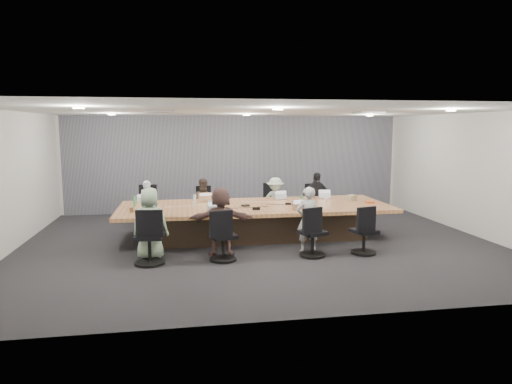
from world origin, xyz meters
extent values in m
cube|color=#242327|center=(0.00, 0.00, 0.00)|extent=(10.00, 8.00, 0.00)
cube|color=white|center=(0.00, 0.00, 2.80)|extent=(10.00, 8.00, 0.00)
cube|color=silver|center=(0.00, 4.00, 1.40)|extent=(10.00, 0.00, 2.80)
cube|color=silver|center=(0.00, -4.00, 1.40)|extent=(10.00, 0.00, 2.80)
cube|color=silver|center=(-5.00, 0.00, 1.40)|extent=(0.00, 8.00, 2.80)
cube|color=silver|center=(5.00, 0.00, 1.40)|extent=(0.00, 8.00, 2.80)
cube|color=gray|center=(0.00, 3.92, 1.40)|extent=(9.80, 0.04, 2.80)
cube|color=#39291D|center=(0.00, 0.50, 0.33)|extent=(4.80, 1.40, 0.66)
cube|color=#BD7F4B|center=(0.00, 0.50, 0.70)|extent=(6.00, 2.20, 0.08)
imported|color=silver|center=(-2.45, 1.85, 0.59)|extent=(0.47, 0.34, 1.18)
cube|color=#B2B2B7|center=(-2.45, 1.30, 0.75)|extent=(0.34, 0.26, 0.02)
imported|color=#40342D|center=(-1.06, 1.85, 0.60)|extent=(0.68, 0.58, 1.20)
cube|color=#8C6647|center=(-1.06, 1.30, 0.75)|extent=(0.33, 0.25, 0.02)
imported|color=#A8C1AA|center=(0.75, 1.85, 0.60)|extent=(0.84, 0.58, 1.20)
cube|color=#B2B2B7|center=(0.75, 1.30, 0.75)|extent=(0.32, 0.24, 0.02)
imported|color=black|center=(1.83, 1.85, 0.66)|extent=(0.77, 0.33, 1.32)
cube|color=#B2B2B7|center=(1.83, 1.30, 0.75)|extent=(0.30, 0.21, 0.02)
imported|color=#91B08D|center=(-2.23, -0.85, 0.68)|extent=(0.73, 0.53, 1.36)
cube|color=#8C6647|center=(-2.23, -0.30, 0.75)|extent=(0.32, 0.24, 0.02)
imported|color=brown|center=(-0.89, -0.85, 0.67)|extent=(1.28, 0.50, 1.35)
cube|color=#B2B2B7|center=(-0.89, -0.30, 0.75)|extent=(0.40, 0.32, 0.02)
imported|color=#B4B4B4|center=(0.83, -0.85, 0.65)|extent=(0.48, 0.31, 1.31)
cube|color=#8C6647|center=(0.83, -0.30, 0.75)|extent=(0.31, 0.22, 0.02)
cylinder|color=#449656|center=(-2.65, 0.77, 0.86)|extent=(0.08, 0.08, 0.23)
cylinder|color=#449656|center=(1.01, 0.31, 0.85)|extent=(0.08, 0.08, 0.22)
cylinder|color=silver|center=(-1.34, 0.73, 0.86)|extent=(0.09, 0.09, 0.24)
cylinder|color=white|center=(-0.73, 0.89, 0.79)|extent=(0.09, 0.09, 0.10)
cylinder|color=white|center=(1.78, 0.83, 0.79)|extent=(0.09, 0.09, 0.10)
cylinder|color=brown|center=(-2.65, 0.06, 0.79)|extent=(0.09, 0.09, 0.10)
cube|color=black|center=(-0.24, 0.40, 0.76)|extent=(0.19, 0.16, 0.03)
cube|color=black|center=(0.76, 0.50, 0.75)|extent=(0.15, 0.12, 0.03)
cube|color=black|center=(-0.08, -0.11, 0.77)|extent=(0.16, 0.06, 0.06)
cube|color=#9C8B68|center=(2.36, 0.74, 0.81)|extent=(0.29, 0.27, 0.13)
cube|color=#DD4E15|center=(2.65, 0.33, 0.76)|extent=(0.20, 0.15, 0.04)
camera|label=1|loc=(-1.66, -9.44, 2.46)|focal=32.00mm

